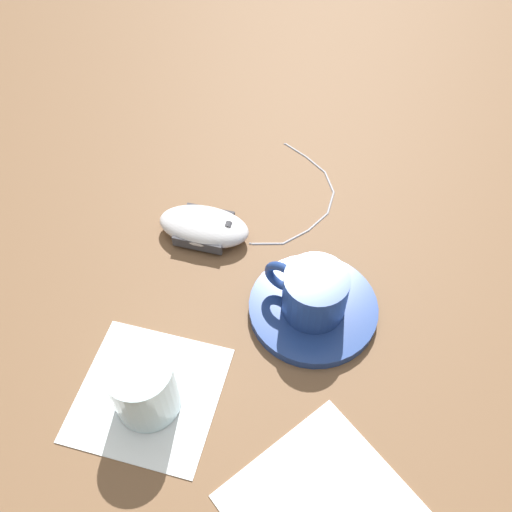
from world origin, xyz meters
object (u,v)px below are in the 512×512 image
Objects in this scene: computer_mouse at (204,226)px; drinking_glass at (144,386)px; saucer at (313,308)px; coffee_cup at (313,292)px.

drinking_glass is at bearing 93.62° from computer_mouse.
saucer is 1.93× the size of drinking_glass.
coffee_cup is 0.18m from computer_mouse.
drinking_glass is at bearing 47.40° from coffee_cup.
coffee_cup reaches higher than computer_mouse.
drinking_glass is (0.14, 0.15, -0.00)m from coffee_cup.
coffee_cup is at bearing 152.47° from computer_mouse.
saucer is at bearing -132.73° from drinking_glass.
saucer is 0.04m from coffee_cup.
drinking_glass reaches higher than computer_mouse.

